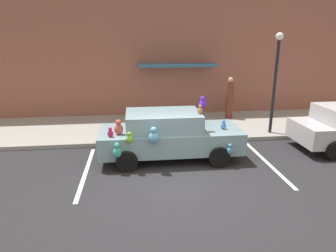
# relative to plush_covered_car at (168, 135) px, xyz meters

# --- Properties ---
(ground_plane) EXTENTS (60.00, 60.00, 0.00)m
(ground_plane) POSITION_rel_plush_covered_car_xyz_m (-0.08, -1.76, -0.80)
(ground_plane) COLOR #262628
(sidewalk) EXTENTS (24.00, 4.00, 0.15)m
(sidewalk) POSITION_rel_plush_covered_car_xyz_m (-0.08, 3.24, -0.72)
(sidewalk) COLOR gray
(sidewalk) RESTS_ON ground
(storefront_building) EXTENTS (24.00, 1.25, 6.40)m
(storefront_building) POSITION_rel_plush_covered_car_xyz_m (-0.06, 5.38, 2.40)
(storefront_building) COLOR brown
(storefront_building) RESTS_ON ground
(parking_stripe_front) EXTENTS (0.12, 3.60, 0.01)m
(parking_stripe_front) POSITION_rel_plush_covered_car_xyz_m (3.06, -0.76, -0.79)
(parking_stripe_front) COLOR silver
(parking_stripe_front) RESTS_ON ground
(parking_stripe_rear) EXTENTS (0.12, 3.60, 0.01)m
(parking_stripe_rear) POSITION_rel_plush_covered_car_xyz_m (-2.54, -0.76, -0.79)
(parking_stripe_rear) COLOR silver
(parking_stripe_rear) RESTS_ON ground
(plush_covered_car) EXTENTS (4.49, 2.13, 2.08)m
(plush_covered_car) POSITION_rel_plush_covered_car_xyz_m (0.00, 0.00, 0.00)
(plush_covered_car) COLOR #75939D
(plush_covered_car) RESTS_ON ground
(teddy_bear_on_sidewalk) EXTENTS (0.34, 0.28, 0.65)m
(teddy_bear_on_sidewalk) POSITION_rel_plush_covered_car_xyz_m (1.04, 2.05, -0.35)
(teddy_bear_on_sidewalk) COLOR beige
(teddy_bear_on_sidewalk) RESTS_ON sidewalk
(street_lamp_post) EXTENTS (0.28, 0.28, 3.81)m
(street_lamp_post) POSITION_rel_plush_covered_car_xyz_m (4.29, 1.74, 1.70)
(street_lamp_post) COLOR black
(street_lamp_post) RESTS_ON sidewalk
(pedestrian_near_shopfront) EXTENTS (0.32, 0.32, 1.90)m
(pedestrian_near_shopfront) POSITION_rel_plush_covered_car_xyz_m (3.33, 4.07, 0.25)
(pedestrian_near_shopfront) COLOR brown
(pedestrian_near_shopfront) RESTS_ON sidewalk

